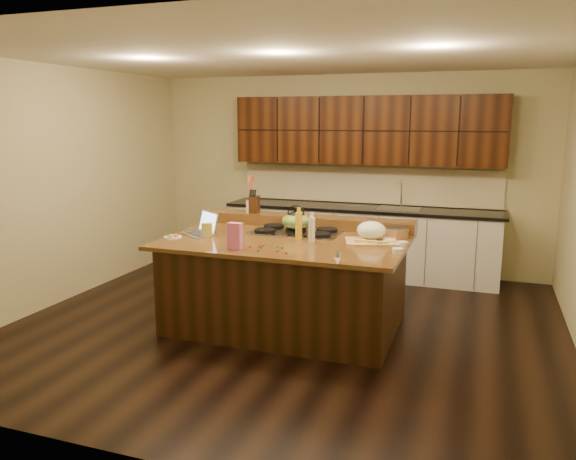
% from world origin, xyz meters
% --- Properties ---
extents(room, '(5.52, 5.02, 2.72)m').
position_xyz_m(room, '(0.00, 0.00, 1.35)').
color(room, black).
rests_on(room, ground).
extents(island, '(2.40, 1.60, 0.92)m').
position_xyz_m(island, '(0.00, 0.00, 0.46)').
color(island, black).
rests_on(island, ground).
extents(back_ledge, '(2.40, 0.30, 0.12)m').
position_xyz_m(back_ledge, '(0.00, 0.70, 0.98)').
color(back_ledge, black).
rests_on(back_ledge, island).
extents(cooktop, '(0.92, 0.52, 0.05)m').
position_xyz_m(cooktop, '(0.00, 0.30, 0.94)').
color(cooktop, gray).
rests_on(cooktop, island).
extents(back_counter, '(3.70, 0.66, 2.40)m').
position_xyz_m(back_counter, '(0.30, 2.23, 0.98)').
color(back_counter, silver).
rests_on(back_counter, ground).
extents(kettle, '(0.25, 0.25, 0.19)m').
position_xyz_m(kettle, '(0.00, 0.30, 1.06)').
color(kettle, black).
rests_on(kettle, cooktop).
extents(green_bowl, '(0.31, 0.31, 0.17)m').
position_xyz_m(green_bowl, '(0.00, 0.30, 1.05)').
color(green_bowl, '#597A31').
rests_on(green_bowl, cooktop).
extents(laptop, '(0.44, 0.42, 0.24)m').
position_xyz_m(laptop, '(-0.88, -0.10, 0.98)').
color(laptop, '#B7B7BC').
rests_on(laptop, island).
extents(oil_bottle, '(0.08, 0.08, 0.27)m').
position_xyz_m(oil_bottle, '(0.12, 0.02, 1.06)').
color(oil_bottle, gold).
rests_on(oil_bottle, island).
extents(vinegar_bottle, '(0.08, 0.08, 0.25)m').
position_xyz_m(vinegar_bottle, '(0.29, -0.09, 1.04)').
color(vinegar_bottle, silver).
rests_on(vinegar_bottle, island).
extents(wooden_tray, '(0.57, 0.48, 0.20)m').
position_xyz_m(wooden_tray, '(0.83, 0.15, 1.01)').
color(wooden_tray, tan).
rests_on(wooden_tray, island).
extents(ramekin_a, '(0.11, 0.11, 0.04)m').
position_xyz_m(ramekin_a, '(1.15, 0.05, 0.94)').
color(ramekin_a, white).
rests_on(ramekin_a, island).
extents(ramekin_b, '(0.11, 0.11, 0.04)m').
position_xyz_m(ramekin_b, '(1.15, -0.24, 0.94)').
color(ramekin_b, white).
rests_on(ramekin_b, island).
extents(ramekin_c, '(0.13, 0.13, 0.04)m').
position_xyz_m(ramekin_c, '(1.01, 0.10, 0.94)').
color(ramekin_c, white).
rests_on(ramekin_c, island).
extents(strainer_bowl, '(0.28, 0.28, 0.09)m').
position_xyz_m(strainer_bowl, '(1.04, 0.43, 0.97)').
color(strainer_bowl, '#996B3F').
rests_on(strainer_bowl, island).
extents(kitchen_timer, '(0.10, 0.10, 0.07)m').
position_xyz_m(kitchen_timer, '(0.68, -0.56, 0.96)').
color(kitchen_timer, silver).
rests_on(kitchen_timer, island).
extents(pink_bag, '(0.14, 0.08, 0.25)m').
position_xyz_m(pink_bag, '(-0.29, -0.59, 1.04)').
color(pink_bag, '#D062A1').
rests_on(pink_bag, island).
extents(candy_plate, '(0.24, 0.24, 0.01)m').
position_xyz_m(candy_plate, '(-1.11, -0.33, 0.93)').
color(candy_plate, white).
rests_on(candy_plate, island).
extents(package_box, '(0.12, 0.10, 0.14)m').
position_xyz_m(package_box, '(-0.79, -0.19, 0.99)').
color(package_box, gold).
rests_on(package_box, island).
extents(utensil_crock, '(0.14, 0.14, 0.14)m').
position_xyz_m(utensil_crock, '(-0.68, 0.70, 1.11)').
color(utensil_crock, white).
rests_on(utensil_crock, back_ledge).
extents(knife_block, '(0.12, 0.17, 0.19)m').
position_xyz_m(knife_block, '(-0.64, 0.70, 1.14)').
color(knife_block, black).
rests_on(knife_block, back_ledge).
extents(gumdrop_0, '(0.02, 0.02, 0.02)m').
position_xyz_m(gumdrop_0, '(-0.11, -0.42, 0.93)').
color(gumdrop_0, red).
rests_on(gumdrop_0, island).
extents(gumdrop_1, '(0.02, 0.02, 0.02)m').
position_xyz_m(gumdrop_1, '(0.11, -0.42, 0.93)').
color(gumdrop_1, '#198C26').
rests_on(gumdrop_1, island).
extents(gumdrop_2, '(0.02, 0.02, 0.02)m').
position_xyz_m(gumdrop_2, '(0.12, -0.57, 0.93)').
color(gumdrop_2, red).
rests_on(gumdrop_2, island).
extents(gumdrop_3, '(0.02, 0.02, 0.02)m').
position_xyz_m(gumdrop_3, '(-0.26, -0.52, 0.93)').
color(gumdrop_3, '#198C26').
rests_on(gumdrop_3, island).
extents(gumdrop_4, '(0.02, 0.02, 0.02)m').
position_xyz_m(gumdrop_4, '(0.22, -0.60, 0.93)').
color(gumdrop_4, red).
rests_on(gumdrop_4, island).
extents(gumdrop_5, '(0.02, 0.02, 0.02)m').
position_xyz_m(gumdrop_5, '(-0.09, -0.40, 0.93)').
color(gumdrop_5, '#198C26').
rests_on(gumdrop_5, island).
extents(gumdrop_6, '(0.02, 0.02, 0.02)m').
position_xyz_m(gumdrop_6, '(-0.24, -0.62, 0.93)').
color(gumdrop_6, red).
rests_on(gumdrop_6, island).
extents(gumdrop_7, '(0.02, 0.02, 0.02)m').
position_xyz_m(gumdrop_7, '(0.04, -0.39, 0.93)').
color(gumdrop_7, '#198C26').
rests_on(gumdrop_7, island).
extents(gumdrop_8, '(0.02, 0.02, 0.02)m').
position_xyz_m(gumdrop_8, '(-0.08, -0.48, 0.93)').
color(gumdrop_8, red).
rests_on(gumdrop_8, island).
extents(gumdrop_9, '(0.02, 0.02, 0.02)m').
position_xyz_m(gumdrop_9, '(-0.05, -0.61, 0.93)').
color(gumdrop_9, '#198C26').
rests_on(gumdrop_9, island).
extents(gumdrop_10, '(0.02, 0.02, 0.02)m').
position_xyz_m(gumdrop_10, '(-0.19, -0.48, 0.93)').
color(gumdrop_10, red).
rests_on(gumdrop_10, island).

